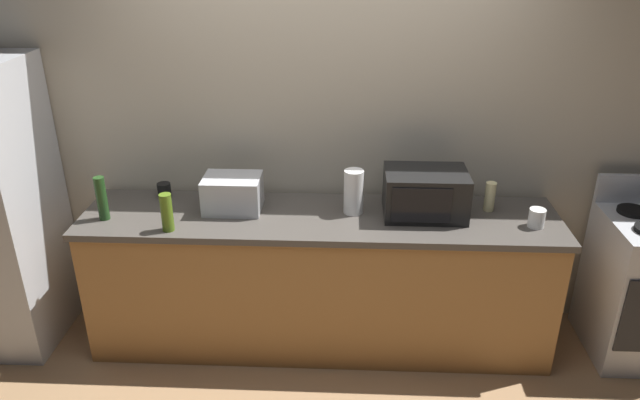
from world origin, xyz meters
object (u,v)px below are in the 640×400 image
at_px(bottle_hand_soap, 490,197).
at_px(bottle_olive_oil, 167,212).
at_px(paper_towel_roll, 354,192).
at_px(mug_white, 537,218).
at_px(microwave, 425,193).
at_px(toaster_oven, 233,193).
at_px(mug_black, 164,191).
at_px(bottle_wine, 102,198).

xyz_separation_m(bottle_hand_soap, bottle_olive_oil, (-1.86, -0.35, 0.02)).
height_order(paper_towel_roll, bottle_hand_soap, paper_towel_roll).
height_order(bottle_hand_soap, mug_white, bottle_hand_soap).
relative_size(microwave, mug_white, 4.39).
xyz_separation_m(microwave, mug_white, (0.62, -0.14, -0.08)).
bearing_deg(mug_white, bottle_hand_soap, 137.32).
xyz_separation_m(microwave, bottle_hand_soap, (0.40, 0.07, -0.04)).
bearing_deg(toaster_oven, bottle_hand_soap, 2.13).
relative_size(bottle_olive_oil, mug_white, 2.02).
bearing_deg(bottle_olive_oil, mug_black, 108.55).
distance_m(bottle_olive_oil, mug_white, 2.09).
relative_size(toaster_oven, bottle_hand_soap, 1.89).
distance_m(paper_towel_roll, mug_white, 1.05).
bearing_deg(bottle_wine, bottle_hand_soap, 5.57).
relative_size(bottle_hand_soap, bottle_olive_oil, 0.81).
xyz_separation_m(bottle_wine, bottle_olive_oil, (0.41, -0.12, -0.02)).
bearing_deg(paper_towel_roll, bottle_wine, -173.95).
bearing_deg(bottle_olive_oil, mug_white, 3.81).
distance_m(toaster_oven, bottle_hand_soap, 1.54).
bearing_deg(bottle_wine, toaster_oven, 12.64).
relative_size(bottle_wine, mug_black, 2.69).
bearing_deg(mug_white, microwave, 167.54).
bearing_deg(mug_white, mug_black, 172.45).
distance_m(microwave, mug_white, 0.64).
relative_size(paper_towel_roll, bottle_hand_soap, 1.50).
bearing_deg(paper_towel_roll, bottle_hand_soap, 4.70).
bearing_deg(microwave, paper_towel_roll, 179.70).
distance_m(bottle_hand_soap, mug_white, 0.31).
relative_size(mug_white, mug_black, 1.12).
distance_m(microwave, paper_towel_roll, 0.42).
height_order(paper_towel_roll, bottle_wine, paper_towel_roll).
distance_m(mug_white, mug_black, 2.25).
relative_size(bottle_olive_oil, mug_black, 2.26).
bearing_deg(bottle_hand_soap, paper_towel_roll, -175.30).
bearing_deg(bottle_hand_soap, bottle_wine, -174.43).
distance_m(microwave, toaster_oven, 1.14).
relative_size(bottle_wine, mug_white, 2.41).
distance_m(microwave, bottle_olive_oil, 1.49).
height_order(bottle_hand_soap, mug_black, bottle_hand_soap).
bearing_deg(bottle_olive_oil, paper_towel_roll, 14.94).
bearing_deg(paper_towel_roll, bottle_olive_oil, -165.06).
xyz_separation_m(microwave, mug_black, (-1.61, 0.16, -0.09)).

